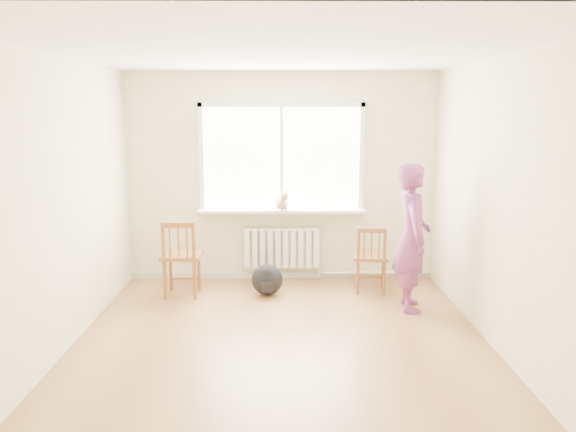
{
  "coord_description": "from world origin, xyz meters",
  "views": [
    {
      "loc": [
        0.02,
        -5.0,
        2.19
      ],
      "look_at": [
        0.07,
        1.2,
        1.04
      ],
      "focal_mm": 35.0,
      "sensor_mm": 36.0,
      "label": 1
    }
  ],
  "objects_px": {
    "chair_right": "(371,259)",
    "cat": "(282,202)",
    "chair_left": "(181,258)",
    "backpack": "(267,280)",
    "person": "(412,237)"
  },
  "relations": [
    {
      "from": "chair_left",
      "to": "chair_right",
      "type": "distance_m",
      "value": 2.3
    },
    {
      "from": "chair_right",
      "to": "cat",
      "type": "relative_size",
      "value": 2.0
    },
    {
      "from": "person",
      "to": "chair_left",
      "type": "bearing_deg",
      "value": 83.01
    },
    {
      "from": "chair_right",
      "to": "backpack",
      "type": "relative_size",
      "value": 2.19
    },
    {
      "from": "person",
      "to": "backpack",
      "type": "distance_m",
      "value": 1.81
    },
    {
      "from": "chair_right",
      "to": "person",
      "type": "height_order",
      "value": "person"
    },
    {
      "from": "chair_left",
      "to": "backpack",
      "type": "relative_size",
      "value": 2.47
    },
    {
      "from": "chair_right",
      "to": "person",
      "type": "xyz_separation_m",
      "value": [
        0.36,
        -0.58,
        0.41
      ]
    },
    {
      "from": "chair_right",
      "to": "cat",
      "type": "distance_m",
      "value": 1.33
    },
    {
      "from": "chair_right",
      "to": "backpack",
      "type": "bearing_deg",
      "value": 11.85
    },
    {
      "from": "chair_left",
      "to": "chair_right",
      "type": "relative_size",
      "value": 1.13
    },
    {
      "from": "chair_right",
      "to": "backpack",
      "type": "height_order",
      "value": "chair_right"
    },
    {
      "from": "chair_left",
      "to": "cat",
      "type": "relative_size",
      "value": 2.25
    },
    {
      "from": "chair_right",
      "to": "cat",
      "type": "bearing_deg",
      "value": -13.59
    },
    {
      "from": "chair_right",
      "to": "person",
      "type": "bearing_deg",
      "value": 129.24
    }
  ]
}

